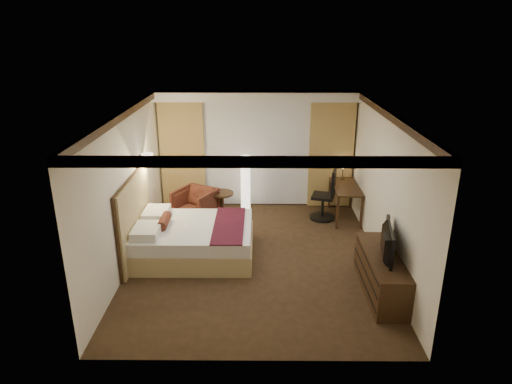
{
  "coord_description": "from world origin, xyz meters",
  "views": [
    {
      "loc": [
        0.06,
        -7.49,
        4.05
      ],
      "look_at": [
        0.0,
        0.4,
        1.15
      ],
      "focal_mm": 32.0,
      "sensor_mm": 36.0,
      "label": 1
    }
  ],
  "objects_px": {
    "television": "(383,239)",
    "floor_lamp": "(246,184)",
    "desk": "(345,202)",
    "dresser": "(381,274)",
    "armchair": "(195,204)",
    "bed": "(195,240)",
    "office_chair": "(323,194)",
    "side_table": "(222,205)"
  },
  "relations": [
    {
      "from": "desk",
      "to": "armchair",
      "type": "bearing_deg",
      "value": -176.63
    },
    {
      "from": "armchair",
      "to": "television",
      "type": "bearing_deg",
      "value": -12.02
    },
    {
      "from": "floor_lamp",
      "to": "office_chair",
      "type": "bearing_deg",
      "value": -11.65
    },
    {
      "from": "armchair",
      "to": "office_chair",
      "type": "height_order",
      "value": "office_chair"
    },
    {
      "from": "side_table",
      "to": "office_chair",
      "type": "relative_size",
      "value": 0.51
    },
    {
      "from": "desk",
      "to": "television",
      "type": "distance_m",
      "value": 3.07
    },
    {
      "from": "floor_lamp",
      "to": "side_table",
      "type": "bearing_deg",
      "value": -151.39
    },
    {
      "from": "bed",
      "to": "armchair",
      "type": "relative_size",
      "value": 2.65
    },
    {
      "from": "floor_lamp",
      "to": "desk",
      "type": "distance_m",
      "value": 2.24
    },
    {
      "from": "side_table",
      "to": "bed",
      "type": "bearing_deg",
      "value": -101.24
    },
    {
      "from": "desk",
      "to": "television",
      "type": "bearing_deg",
      "value": -89.62
    },
    {
      "from": "floor_lamp",
      "to": "dresser",
      "type": "xyz_separation_m",
      "value": [
        2.25,
        -3.32,
        -0.35
      ]
    },
    {
      "from": "side_table",
      "to": "floor_lamp",
      "type": "xyz_separation_m",
      "value": [
        0.52,
        0.28,
        0.39
      ]
    },
    {
      "from": "bed",
      "to": "desk",
      "type": "relative_size",
      "value": 1.69
    },
    {
      "from": "side_table",
      "to": "desk",
      "type": "relative_size",
      "value": 0.47
    },
    {
      "from": "side_table",
      "to": "desk",
      "type": "xyz_separation_m",
      "value": [
        2.72,
        -0.02,
        0.08
      ]
    },
    {
      "from": "armchair",
      "to": "floor_lamp",
      "type": "bearing_deg",
      "value": 53.14
    },
    {
      "from": "armchair",
      "to": "side_table",
      "type": "distance_m",
      "value": 0.61
    },
    {
      "from": "bed",
      "to": "television",
      "type": "height_order",
      "value": "television"
    },
    {
      "from": "armchair",
      "to": "dresser",
      "type": "distance_m",
      "value": 4.37
    },
    {
      "from": "bed",
      "to": "office_chair",
      "type": "relative_size",
      "value": 1.86
    },
    {
      "from": "bed",
      "to": "floor_lamp",
      "type": "bearing_deg",
      "value": 67.18
    },
    {
      "from": "desk",
      "to": "television",
      "type": "xyz_separation_m",
      "value": [
        0.02,
        -3.02,
        0.57
      ]
    },
    {
      "from": "floor_lamp",
      "to": "desk",
      "type": "bearing_deg",
      "value": -7.82
    },
    {
      "from": "armchair",
      "to": "television",
      "type": "distance_m",
      "value": 4.38
    },
    {
      "from": "armchair",
      "to": "dresser",
      "type": "height_order",
      "value": "armchair"
    },
    {
      "from": "bed",
      "to": "dresser",
      "type": "height_order",
      "value": "dresser"
    },
    {
      "from": "television",
      "to": "bed",
      "type": "bearing_deg",
      "value": 78.43
    },
    {
      "from": "side_table",
      "to": "dresser",
      "type": "bearing_deg",
      "value": -47.62
    },
    {
      "from": "television",
      "to": "floor_lamp",
      "type": "bearing_deg",
      "value": 43.8
    },
    {
      "from": "desk",
      "to": "television",
      "type": "height_order",
      "value": "television"
    },
    {
      "from": "armchair",
      "to": "desk",
      "type": "xyz_separation_m",
      "value": [
        3.28,
        0.19,
        -0.03
      ]
    },
    {
      "from": "armchair",
      "to": "side_table",
      "type": "height_order",
      "value": "armchair"
    },
    {
      "from": "floor_lamp",
      "to": "dresser",
      "type": "relative_size",
      "value": 0.8
    },
    {
      "from": "side_table",
      "to": "television",
      "type": "bearing_deg",
      "value": -47.93
    },
    {
      "from": "floor_lamp",
      "to": "dresser",
      "type": "bearing_deg",
      "value": -55.88
    },
    {
      "from": "television",
      "to": "dresser",
      "type": "bearing_deg",
      "value": -79.97
    },
    {
      "from": "desk",
      "to": "office_chair",
      "type": "relative_size",
      "value": 1.1
    },
    {
      "from": "office_chair",
      "to": "dresser",
      "type": "distance_m",
      "value": 3.02
    },
    {
      "from": "floor_lamp",
      "to": "armchair",
      "type": "bearing_deg",
      "value": -155.39
    },
    {
      "from": "bed",
      "to": "desk",
      "type": "height_order",
      "value": "desk"
    },
    {
      "from": "floor_lamp",
      "to": "office_chair",
      "type": "relative_size",
      "value": 1.19
    }
  ]
}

